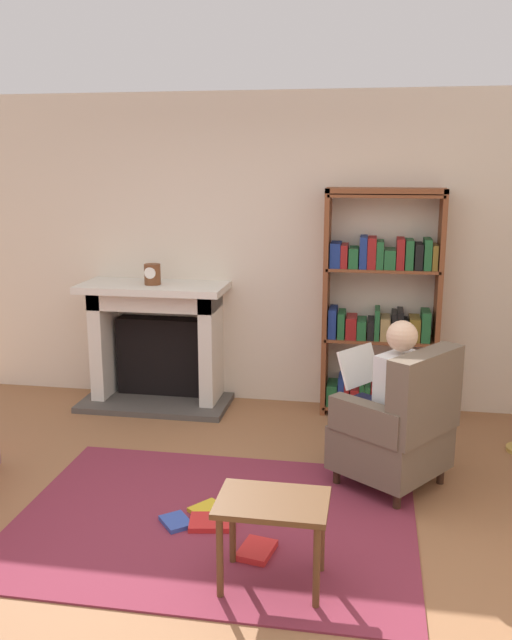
# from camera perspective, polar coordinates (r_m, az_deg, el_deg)

# --- Properties ---
(ground) EXTENTS (14.00, 14.00, 0.00)m
(ground) POSITION_cam_1_polar(r_m,az_deg,el_deg) (4.07, -4.51, -18.45)
(ground) COLOR #94623E
(back_wall) EXTENTS (5.60, 0.10, 2.70)m
(back_wall) POSITION_cam_1_polar(r_m,az_deg,el_deg) (6.02, 1.26, 5.70)
(back_wall) COLOR beige
(back_wall) RESTS_ON ground
(area_rug) EXTENTS (2.40, 1.80, 0.01)m
(area_rug) POSITION_cam_1_polar(r_m,az_deg,el_deg) (4.31, -3.49, -16.34)
(area_rug) COLOR maroon
(area_rug) RESTS_ON ground
(fireplace) EXTENTS (1.31, 0.64, 1.09)m
(fireplace) POSITION_cam_1_polar(r_m,az_deg,el_deg) (6.15, -8.20, -1.61)
(fireplace) COLOR #4C4742
(fireplace) RESTS_ON ground
(mantel_clock) EXTENTS (0.14, 0.14, 0.18)m
(mantel_clock) POSITION_cam_1_polar(r_m,az_deg,el_deg) (5.93, -8.63, 3.79)
(mantel_clock) COLOR brown
(mantel_clock) RESTS_ON fireplace
(bookshelf) EXTENTS (0.96, 0.32, 1.91)m
(bookshelf) POSITION_cam_1_polar(r_m,az_deg,el_deg) (5.81, 10.41, 0.83)
(bookshelf) COLOR brown
(bookshelf) RESTS_ON ground
(armchair_reading) EXTENTS (0.88, 0.88, 0.97)m
(armchair_reading) POSITION_cam_1_polar(r_m,az_deg,el_deg) (4.63, 11.88, -8.75)
(armchair_reading) COLOR #331E14
(armchair_reading) RESTS_ON ground
(seated_reader) EXTENTS (0.59, 0.56, 1.14)m
(seated_reader) POSITION_cam_1_polar(r_m,az_deg,el_deg) (4.62, 10.78, -6.13)
(seated_reader) COLOR silver
(seated_reader) RESTS_ON ground
(side_table) EXTENTS (0.56, 0.39, 0.48)m
(side_table) POSITION_cam_1_polar(r_m,az_deg,el_deg) (3.57, 1.38, -15.84)
(side_table) COLOR brown
(side_table) RESTS_ON ground
(scattered_books) EXTENTS (0.75, 0.67, 0.04)m
(scattered_books) POSITION_cam_1_polar(r_m,az_deg,el_deg) (4.20, -3.20, -16.91)
(scattered_books) COLOR red
(scattered_books) RESTS_ON area_rug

